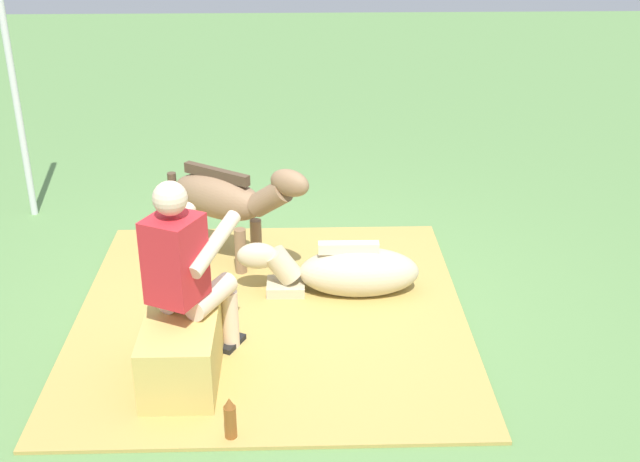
% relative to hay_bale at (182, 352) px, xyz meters
% --- Properties ---
extents(ground_plane, '(24.00, 24.00, 0.00)m').
position_rel_hay_bale_xyz_m(ground_plane, '(0.95, -0.63, -0.21)').
color(ground_plane, '#608C4C').
extents(hay_patch, '(2.85, 2.72, 0.02)m').
position_rel_hay_bale_xyz_m(hay_patch, '(0.77, -0.52, -0.20)').
color(hay_patch, tan).
rests_on(hay_patch, ground).
extents(hay_bale, '(0.74, 0.44, 0.43)m').
position_rel_hay_bale_xyz_m(hay_bale, '(0.00, 0.00, 0.00)').
color(hay_bale, tan).
rests_on(hay_bale, ground).
extents(person_seated, '(0.72, 0.59, 1.31)m').
position_rel_hay_bale_xyz_m(person_seated, '(0.15, -0.05, 0.50)').
color(person_seated, beige).
rests_on(person_seated, ground).
extents(pony_standing, '(0.91, 1.18, 0.92)m').
position_rel_hay_bale_xyz_m(pony_standing, '(1.59, -0.17, 0.34)').
color(pony_standing, '#8C6B4C').
rests_on(pony_standing, ground).
extents(pony_lying, '(0.41, 1.33, 0.42)m').
position_rel_hay_bale_xyz_m(pony_lying, '(1.07, -1.06, -0.02)').
color(pony_lying, beige).
rests_on(pony_lying, ground).
extents(soda_bottle, '(0.07, 0.07, 0.28)m').
position_rel_hay_bale_xyz_m(soda_bottle, '(-0.56, -0.33, -0.08)').
color(soda_bottle, brown).
rests_on(soda_bottle, ground).
extents(tent_pole_right, '(0.06, 0.06, 2.39)m').
position_rel_hay_bale_xyz_m(tent_pole_right, '(2.63, 1.68, 0.98)').
color(tent_pole_right, silver).
rests_on(tent_pole_right, ground).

